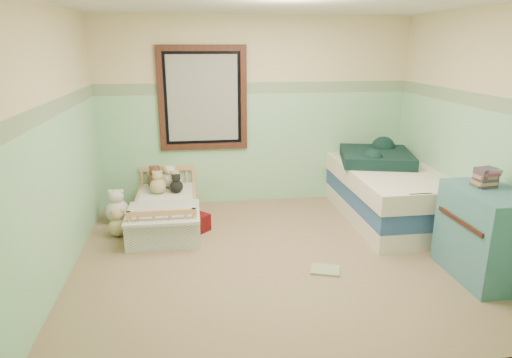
{
  "coord_description": "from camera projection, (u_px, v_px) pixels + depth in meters",
  "views": [
    {
      "loc": [
        -0.85,
        -4.2,
        2.13
      ],
      "look_at": [
        -0.2,
        0.35,
        0.75
      ],
      "focal_mm": 31.44,
      "sensor_mm": 36.0,
      "label": 1
    }
  ],
  "objects": [
    {
      "name": "floor",
      "position": [
        279.0,
        256.0,
        4.71
      ],
      "size": [
        4.2,
        3.6,
        0.02
      ],
      "primitive_type": "cube",
      "color": "brown",
      "rests_on": "ground"
    },
    {
      "name": "ceiling",
      "position": [
        283.0,
        0.0,
        3.99
      ],
      "size": [
        4.2,
        3.6,
        0.02
      ],
      "primitive_type": "cube",
      "color": "silver",
      "rests_on": "wall_back"
    },
    {
      "name": "wall_back",
      "position": [
        255.0,
        112.0,
        6.06
      ],
      "size": [
        4.2,
        0.04,
        2.5
      ],
      "primitive_type": "cube",
      "color": "beige",
      "rests_on": "floor"
    },
    {
      "name": "wall_front",
      "position": [
        340.0,
        200.0,
        2.64
      ],
      "size": [
        4.2,
        0.04,
        2.5
      ],
      "primitive_type": "cube",
      "color": "beige",
      "rests_on": "floor"
    },
    {
      "name": "wall_left",
      "position": [
        54.0,
        146.0,
        4.06
      ],
      "size": [
        0.04,
        3.6,
        2.5
      ],
      "primitive_type": "cube",
      "color": "beige",
      "rests_on": "floor"
    },
    {
      "name": "wall_right",
      "position": [
        480.0,
        133.0,
        4.63
      ],
      "size": [
        0.04,
        3.6,
        2.5
      ],
      "primitive_type": "cube",
      "color": "beige",
      "rests_on": "floor"
    },
    {
      "name": "wainscot_mint",
      "position": [
        255.0,
        149.0,
        6.19
      ],
      "size": [
        4.2,
        0.01,
        1.5
      ],
      "primitive_type": "cube",
      "color": "#8DCB9D",
      "rests_on": "floor"
    },
    {
      "name": "border_strip",
      "position": [
        255.0,
        88.0,
        5.95
      ],
      "size": [
        4.2,
        0.01,
        0.15
      ],
      "primitive_type": "cube",
      "color": "#376737",
      "rests_on": "wall_back"
    },
    {
      "name": "window_frame",
      "position": [
        203.0,
        99.0,
        5.86
      ],
      "size": [
        1.16,
        0.06,
        1.36
      ],
      "primitive_type": "cube",
      "color": "black",
      "rests_on": "wall_back"
    },
    {
      "name": "window_blinds",
      "position": [
        203.0,
        98.0,
        5.87
      ],
      "size": [
        0.92,
        0.01,
        1.12
      ],
      "primitive_type": "cube",
      "color": "#ADADA6",
      "rests_on": "window_frame"
    },
    {
      "name": "toddler_bed_frame",
      "position": [
        166.0,
        217.0,
        5.51
      ],
      "size": [
        0.74,
        1.48,
        0.19
      ],
      "primitive_type": "cube",
      "color": "tan",
      "rests_on": "floor"
    },
    {
      "name": "toddler_mattress",
      "position": [
        166.0,
        205.0,
        5.47
      ],
      "size": [
        0.68,
        1.42,
        0.12
      ],
      "primitive_type": "cube",
      "color": "silver",
      "rests_on": "toddler_bed_frame"
    },
    {
      "name": "patchwork_quilt",
      "position": [
        163.0,
        213.0,
        5.01
      ],
      "size": [
        0.8,
        0.74,
        0.03
      ],
      "primitive_type": "cube",
      "color": "#829DC3",
      "rests_on": "toddler_mattress"
    },
    {
      "name": "plush_bed_brown",
      "position": [
        155.0,
        181.0,
        5.87
      ],
      "size": [
        0.21,
        0.21,
        0.21
      ],
      "primitive_type": "sphere",
      "color": "brown",
      "rests_on": "toddler_mattress"
    },
    {
      "name": "plush_bed_white",
      "position": [
        171.0,
        180.0,
        5.9
      ],
      "size": [
        0.2,
        0.2,
        0.2
      ],
      "primitive_type": "sphere",
      "color": "silver",
      "rests_on": "toddler_mattress"
    },
    {
      "name": "plush_bed_tan",
      "position": [
        158.0,
        186.0,
        5.67
      ],
      "size": [
        0.2,
        0.2,
        0.2
      ],
      "primitive_type": "sphere",
      "color": "tan",
      "rests_on": "toddler_mattress"
    },
    {
      "name": "plush_bed_dark",
      "position": [
        177.0,
        186.0,
        5.71
      ],
      "size": [
        0.17,
        0.17,
        0.17
      ],
      "primitive_type": "sphere",
      "color": "black",
      "rests_on": "toddler_mattress"
    },
    {
      "name": "plush_floor_cream",
      "position": [
        117.0,
        211.0,
        5.56
      ],
      "size": [
        0.29,
        0.29,
        0.29
      ],
      "primitive_type": "sphere",
      "color": "silver",
      "rests_on": "floor"
    },
    {
      "name": "plush_floor_tan",
      "position": [
        118.0,
        227.0,
        5.17
      ],
      "size": [
        0.22,
        0.22,
        0.22
      ],
      "primitive_type": "sphere",
      "color": "tan",
      "rests_on": "floor"
    },
    {
      "name": "twin_bed_frame",
      "position": [
        385.0,
        209.0,
        5.72
      ],
      "size": [
        1.02,
        2.05,
        0.22
      ],
      "primitive_type": "cube",
      "color": "white",
      "rests_on": "floor"
    },
    {
      "name": "twin_boxspring",
      "position": [
        387.0,
        193.0,
        5.66
      ],
      "size": [
        1.02,
        2.05,
        0.22
      ],
      "primitive_type": "cube",
      "color": "navy",
      "rests_on": "twin_bed_frame"
    },
    {
      "name": "twin_mattress",
      "position": [
        388.0,
        176.0,
        5.6
      ],
      "size": [
        1.07,
        2.09,
        0.22
      ],
      "primitive_type": "cube",
      "color": "silver",
      "rests_on": "twin_boxspring"
    },
    {
      "name": "teal_blanket",
      "position": [
        376.0,
        157.0,
        5.82
      ],
      "size": [
        1.07,
        1.11,
        0.14
      ],
      "primitive_type": "cube",
      "rotation": [
        0.0,
        0.0,
        -0.25
      ],
      "color": "black",
      "rests_on": "twin_mattress"
    },
    {
      "name": "dresser",
      "position": [
        485.0,
        234.0,
        4.18
      ],
      "size": [
        0.54,
        0.86,
        0.86
      ],
      "primitive_type": "cube",
      "color": "teal",
      "rests_on": "floor"
    },
    {
      "name": "book_stack",
      "position": [
        486.0,
        177.0,
        4.14
      ],
      "size": [
        0.2,
        0.16,
        0.18
      ],
      "primitive_type": "cube",
      "rotation": [
        0.0,
        0.0,
        0.14
      ],
      "color": "#532826",
      "rests_on": "dresser"
    },
    {
      "name": "red_pillow",
      "position": [
        193.0,
        223.0,
        5.29
      ],
      "size": [
        0.43,
        0.43,
        0.2
      ],
      "primitive_type": "cube",
      "rotation": [
        0.0,
        0.0,
        0.76
      ],
      "color": "maroon",
      "rests_on": "floor"
    },
    {
      "name": "floor_book",
      "position": [
        325.0,
        270.0,
        4.38
      ],
      "size": [
        0.33,
        0.29,
        0.03
      ],
      "primitive_type": "cube",
      "rotation": [
        0.0,
        0.0,
        -0.34
      ],
      "color": "#DACE41",
      "rests_on": "floor"
    },
    {
      "name": "extra_plush_0",
      "position": [
        176.0,
        183.0,
        5.84
      ],
      "size": [
        0.18,
        0.18,
        0.18
      ],
      "primitive_type": "sphere",
      "color": "tan",
      "rests_on": "toddler_mattress"
    },
    {
      "name": "extra_plush_1",
      "position": [
        168.0,
        179.0,
        5.94
      ],
      "size": [
        0.2,
        0.2,
        0.2
      ],
      "primitive_type": "sphere",
      "color": "tan",
      "rests_on": "toddler_mattress"
    }
  ]
}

